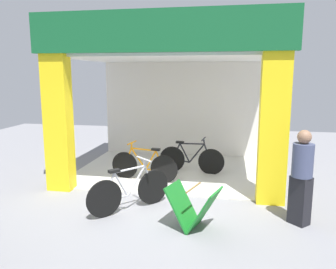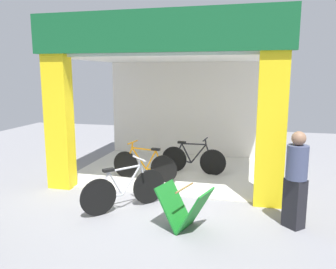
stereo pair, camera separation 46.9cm
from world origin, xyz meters
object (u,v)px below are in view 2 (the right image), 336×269
(bicycle_inside_0, at_px, (193,159))
(bicycle_inside_1, at_px, (144,165))
(sandwich_board_sign, at_px, (184,208))
(pedestrian_1, at_px, (296,178))
(bicycle_parked_0, at_px, (125,190))

(bicycle_inside_0, bearing_deg, bicycle_inside_1, -140.67)
(sandwich_board_sign, distance_m, pedestrian_1, 1.91)
(sandwich_board_sign, height_order, pedestrian_1, pedestrian_1)
(bicycle_inside_1, height_order, sandwich_board_sign, bicycle_inside_1)
(sandwich_board_sign, relative_size, pedestrian_1, 0.59)
(bicycle_parked_0, relative_size, sandwich_board_sign, 1.37)
(bicycle_inside_0, height_order, pedestrian_1, pedestrian_1)
(bicycle_inside_1, xyz_separation_m, bicycle_parked_0, (0.18, -1.80, 0.01))
(pedestrian_1, bearing_deg, bicycle_inside_0, 128.97)
(bicycle_inside_1, distance_m, pedestrian_1, 3.74)
(bicycle_parked_0, height_order, pedestrian_1, pedestrian_1)
(bicycle_inside_1, bearing_deg, sandwich_board_sign, -58.47)
(bicycle_inside_0, bearing_deg, sandwich_board_sign, -82.82)
(bicycle_inside_1, xyz_separation_m, sandwich_board_sign, (1.44, -2.35, -0.01))
(bicycle_parked_0, distance_m, pedestrian_1, 3.08)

